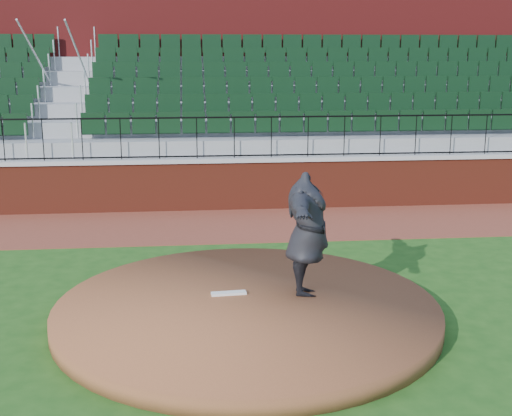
{
  "coord_description": "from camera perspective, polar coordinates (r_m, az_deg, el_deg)",
  "views": [
    {
      "loc": [
        -1.09,
        -9.6,
        3.92
      ],
      "look_at": [
        0.0,
        1.5,
        1.3
      ],
      "focal_mm": 47.43,
      "sensor_mm": 36.0,
      "label": 1
    }
  ],
  "objects": [
    {
      "name": "ground",
      "position": [
        10.42,
        0.81,
        -8.87
      ],
      "size": [
        90.0,
        90.0,
        0.0
      ],
      "primitive_type": "plane",
      "color": "#204E16",
      "rests_on": "ground"
    },
    {
      "name": "concourse_wall",
      "position": [
        22.18,
        -2.83,
        10.19
      ],
      "size": [
        34.0,
        0.5,
        5.5
      ],
      "primitive_type": "cube",
      "color": "maroon",
      "rests_on": "ground"
    },
    {
      "name": "seating_stands",
      "position": [
        19.42,
        -2.4,
        8.43
      ],
      "size": [
        34.0,
        5.1,
        4.6
      ],
      "primitive_type": null,
      "color": "gray",
      "rests_on": "ground"
    },
    {
      "name": "pitchers_mound",
      "position": [
        10.17,
        -0.77,
        -8.69
      ],
      "size": [
        5.69,
        5.69,
        0.25
      ],
      "primitive_type": "cylinder",
      "color": "brown",
      "rests_on": "ground"
    },
    {
      "name": "warning_track",
      "position": [
        15.54,
        -1.4,
        -1.37
      ],
      "size": [
        34.0,
        3.2,
        0.01
      ],
      "primitive_type": "cube",
      "color": "brown",
      "rests_on": "ground"
    },
    {
      "name": "wall_cap",
      "position": [
        16.84,
        -1.83,
        4.1
      ],
      "size": [
        34.0,
        0.45,
        0.1
      ],
      "primitive_type": "cube",
      "color": "#B7B7B7",
      "rests_on": "field_wall"
    },
    {
      "name": "field_wall",
      "position": [
        16.96,
        -1.82,
        1.93
      ],
      "size": [
        34.0,
        0.35,
        1.2
      ],
      "primitive_type": "cube",
      "color": "maroon",
      "rests_on": "ground"
    },
    {
      "name": "pitching_rubber",
      "position": [
        10.48,
        -2.32,
        -7.19
      ],
      "size": [
        0.55,
        0.18,
        0.04
      ],
      "primitive_type": "cube",
      "rotation": [
        0.0,
        0.0,
        0.08
      ],
      "color": "white",
      "rests_on": "pitchers_mound"
    },
    {
      "name": "wall_railing",
      "position": [
        16.77,
        -1.85,
        5.96
      ],
      "size": [
        34.0,
        0.05,
        1.0
      ],
      "primitive_type": null,
      "color": "black",
      "rests_on": "wall_cap"
    },
    {
      "name": "pitcher",
      "position": [
        10.22,
        4.33,
        -2.22
      ],
      "size": [
        0.98,
        2.42,
        1.91
      ],
      "primitive_type": "imported",
      "rotation": [
        0.0,
        0.0,
        1.42
      ],
      "color": "black",
      "rests_on": "pitchers_mound"
    }
  ]
}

